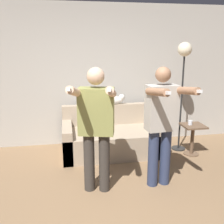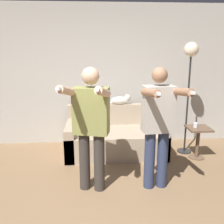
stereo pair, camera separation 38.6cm
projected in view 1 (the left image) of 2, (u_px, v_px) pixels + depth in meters
name	position (u px, v px, depth m)	size (l,w,h in m)	color
wall_back	(85.00, 76.00, 4.87)	(10.00, 0.05, 2.60)	#B7B2A8
couch	(112.00, 138.00, 4.65)	(1.71, 0.93, 0.79)	tan
person_left	(96.00, 122.00, 3.22)	(0.61, 0.74, 1.61)	#38332D
person_right	(162.00, 120.00, 3.37)	(0.50, 0.70, 1.60)	#2D3856
cat	(115.00, 100.00, 4.86)	(0.47, 0.14, 0.18)	silver
floor_lamp	(184.00, 62.00, 4.45)	(0.25, 0.25, 1.91)	black
side_table	(193.00, 134.00, 4.51)	(0.37, 0.37, 0.53)	brown
cup	(190.00, 123.00, 4.47)	(0.07, 0.07, 0.08)	silver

